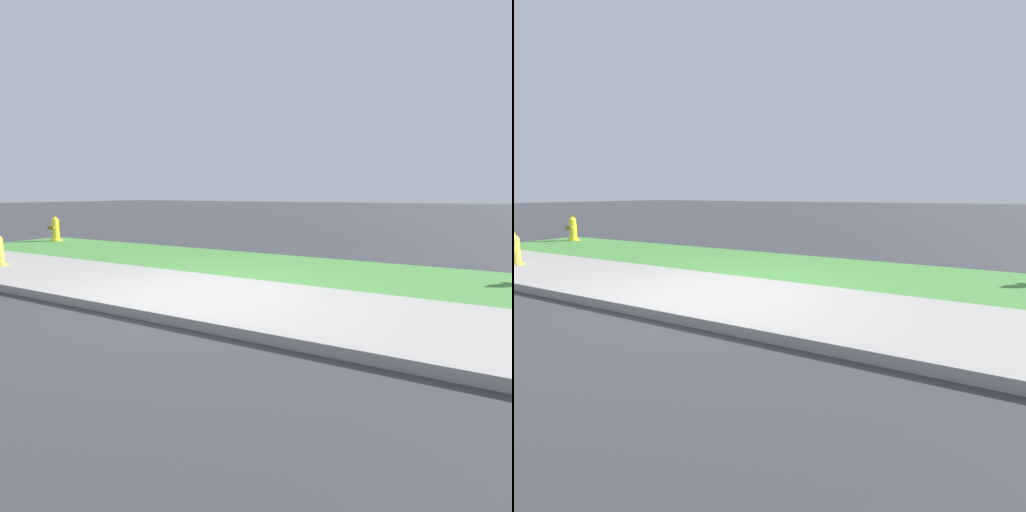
# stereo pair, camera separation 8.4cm
# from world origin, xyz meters

# --- Properties ---
(ground_plane) EXTENTS (120.00, 120.00, 0.00)m
(ground_plane) POSITION_xyz_m (0.00, 0.00, 0.00)
(ground_plane) COLOR #38383D
(sidewalk_pavement) EXTENTS (18.00, 2.39, 0.01)m
(sidewalk_pavement) POSITION_xyz_m (0.00, 0.00, 0.01)
(sidewalk_pavement) COLOR #9E9993
(sidewalk_pavement) RESTS_ON ground
(grass_verge) EXTENTS (18.00, 2.77, 0.01)m
(grass_verge) POSITION_xyz_m (0.00, 2.58, 0.00)
(grass_verge) COLOR #47893D
(grass_verge) RESTS_ON ground
(street_curb) EXTENTS (18.00, 0.16, 0.12)m
(street_curb) POSITION_xyz_m (0.00, -1.28, 0.06)
(street_curb) COLOR #9E9993
(street_curb) RESTS_ON ground
(fire_hydrant_at_driveway) EXTENTS (0.38, 0.39, 0.79)m
(fire_hydrant_at_driveway) POSITION_xyz_m (-8.01, 3.23, 0.38)
(fire_hydrant_at_driveway) COLOR yellow
(fire_hydrant_at_driveway) RESTS_ON ground
(fire_hydrant_near_corner) EXTENTS (0.35, 0.35, 0.68)m
(fire_hydrant_near_corner) POSITION_xyz_m (-5.10, -0.11, 0.32)
(fire_hydrant_near_corner) COLOR gold
(fire_hydrant_near_corner) RESTS_ON ground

